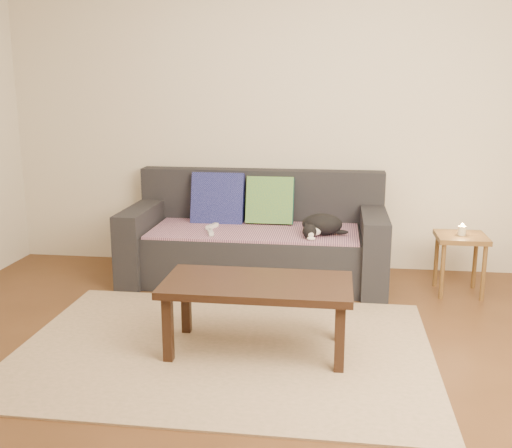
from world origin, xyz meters
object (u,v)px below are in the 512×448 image
(side_table, at_px, (461,245))
(coffee_table, at_px, (257,291))
(cat, at_px, (321,225))
(wii_remote_b, at_px, (210,232))
(sofa, at_px, (256,242))
(wii_remote_a, at_px, (212,226))

(side_table, height_order, coffee_table, side_table)
(cat, distance_m, wii_remote_b, 0.87)
(wii_remote_b, height_order, coffee_table, wii_remote_b)
(sofa, xyz_separation_m, coffee_table, (0.20, -1.42, 0.08))
(cat, height_order, wii_remote_a, cat)
(cat, relative_size, coffee_table, 0.36)
(sofa, xyz_separation_m, cat, (0.54, -0.20, 0.21))
(sofa, xyz_separation_m, side_table, (1.60, -0.16, 0.07))
(sofa, height_order, coffee_table, sofa)
(wii_remote_a, relative_size, coffee_table, 0.13)
(wii_remote_b, distance_m, side_table, 1.93)
(wii_remote_a, height_order, side_table, wii_remote_a)
(cat, distance_m, side_table, 1.07)
(side_table, bearing_deg, wii_remote_b, -176.02)
(cat, bearing_deg, wii_remote_a, 149.94)
(wii_remote_a, bearing_deg, coffee_table, -139.38)
(cat, distance_m, coffee_table, 1.27)
(wii_remote_a, height_order, coffee_table, wii_remote_a)
(sofa, distance_m, side_table, 1.61)
(sofa, distance_m, cat, 0.61)
(cat, bearing_deg, sofa, 136.15)
(cat, bearing_deg, coffee_table, -128.53)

